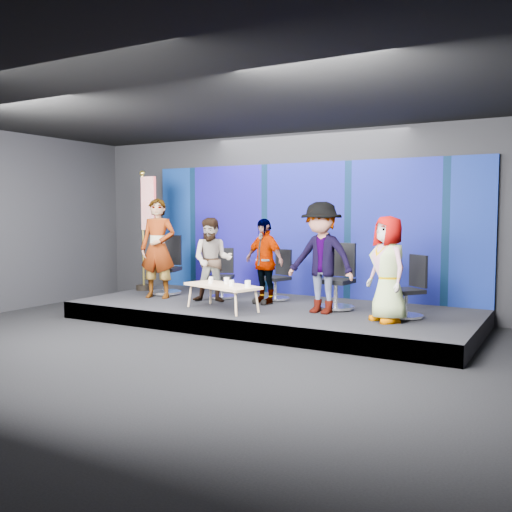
% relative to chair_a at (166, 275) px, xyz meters
% --- Properties ---
extents(ground, '(10.00, 10.00, 0.00)m').
position_rel_chair_a_xyz_m(ground, '(2.48, -2.71, -0.69)').
color(ground, black).
rests_on(ground, ground).
extents(room_walls, '(10.02, 8.02, 3.51)m').
position_rel_chair_a_xyz_m(room_walls, '(2.48, -2.71, 1.74)').
color(room_walls, black).
rests_on(room_walls, ground).
extents(riser, '(7.00, 3.00, 0.30)m').
position_rel_chair_a_xyz_m(riser, '(2.48, -0.21, -0.54)').
color(riser, black).
rests_on(riser, ground).
extents(backdrop, '(7.00, 0.08, 2.60)m').
position_rel_chair_a_xyz_m(backdrop, '(2.48, 1.24, 0.91)').
color(backdrop, '#062651').
rests_on(backdrop, riser).
extents(chair_a, '(0.82, 0.82, 1.17)m').
position_rel_chair_a_xyz_m(chair_a, '(0.00, 0.00, 0.00)').
color(chair_a, silver).
rests_on(chair_a, riser).
extents(panelist_a, '(0.79, 0.63, 1.90)m').
position_rel_chair_a_xyz_m(panelist_a, '(0.19, -0.48, 0.56)').
color(panelist_a, black).
rests_on(panelist_a, riser).
extents(chair_b, '(0.70, 0.70, 0.95)m').
position_rel_chair_a_xyz_m(chair_b, '(1.27, 0.10, -0.07)').
color(chair_b, silver).
rests_on(chair_b, riser).
extents(panelist_b, '(0.92, 0.83, 1.54)m').
position_rel_chair_a_xyz_m(panelist_b, '(1.37, -0.39, 0.38)').
color(panelist_b, black).
rests_on(panelist_b, riser).
extents(chair_c, '(0.67, 0.67, 0.94)m').
position_rel_chair_a_xyz_m(chair_c, '(2.29, 0.41, -0.08)').
color(chair_c, silver).
rests_on(chair_c, riser).
extents(panelist_c, '(0.97, 0.62, 1.53)m').
position_rel_chair_a_xyz_m(panelist_c, '(2.28, -0.09, 0.38)').
color(panelist_c, black).
rests_on(panelist_c, riser).
extents(chair_d, '(0.69, 0.69, 1.12)m').
position_rel_chair_a_xyz_m(chair_d, '(3.64, 0.02, -0.02)').
color(chair_d, silver).
rests_on(chair_d, riser).
extents(panelist_d, '(1.23, 0.80, 1.81)m').
position_rel_chair_a_xyz_m(panelist_d, '(3.55, -0.48, 0.52)').
color(panelist_d, black).
rests_on(panelist_d, riser).
extents(chair_e, '(0.78, 0.78, 0.98)m').
position_rel_chair_a_xyz_m(chair_e, '(4.90, -0.20, -0.06)').
color(chair_e, silver).
rests_on(chair_e, riser).
extents(panelist_e, '(0.92, 0.88, 1.59)m').
position_rel_chair_a_xyz_m(panelist_e, '(4.70, -0.66, 0.41)').
color(panelist_e, black).
rests_on(panelist_e, riser).
extents(coffee_table, '(1.50, 0.97, 0.43)m').
position_rel_chair_a_xyz_m(coffee_table, '(1.98, -1.00, 0.01)').
color(coffee_table, tan).
rests_on(coffee_table, riser).
extents(mug_a, '(0.08, 0.08, 0.09)m').
position_rel_chair_a_xyz_m(mug_a, '(1.63, -0.82, 0.09)').
color(mug_a, white).
rests_on(mug_a, coffee_table).
extents(mug_b, '(0.07, 0.07, 0.09)m').
position_rel_chair_a_xyz_m(mug_b, '(1.74, -1.01, 0.08)').
color(mug_b, white).
rests_on(mug_b, coffee_table).
extents(mug_c, '(0.09, 0.09, 0.11)m').
position_rel_chair_a_xyz_m(mug_c, '(1.98, -0.86, 0.09)').
color(mug_c, white).
rests_on(mug_c, coffee_table).
extents(mug_d, '(0.09, 0.09, 0.10)m').
position_rel_chair_a_xyz_m(mug_d, '(2.23, -1.11, 0.09)').
color(mug_d, white).
rests_on(mug_d, coffee_table).
extents(mug_e, '(0.09, 0.09, 0.11)m').
position_rel_chair_a_xyz_m(mug_e, '(2.51, -1.06, 0.09)').
color(mug_e, white).
rests_on(mug_e, coffee_table).
extents(flag_stand, '(0.57, 0.33, 2.50)m').
position_rel_chair_a_xyz_m(flag_stand, '(-0.65, 0.19, 0.94)').
color(flag_stand, black).
rests_on(flag_stand, riser).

